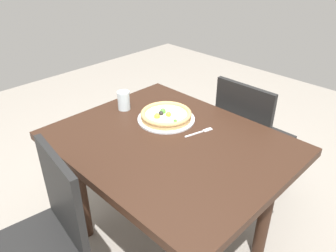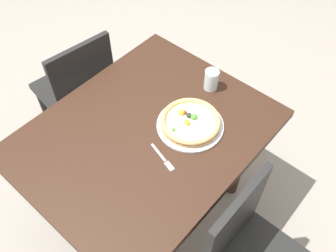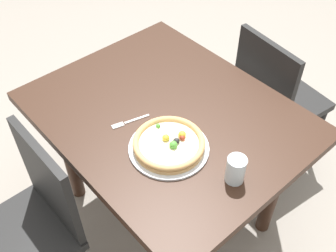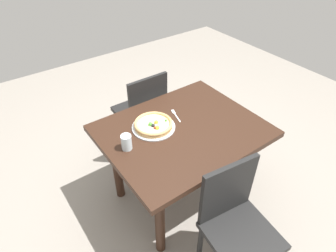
{
  "view_description": "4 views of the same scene",
  "coord_description": "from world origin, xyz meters",
  "px_view_note": "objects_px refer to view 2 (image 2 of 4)",
  "views": [
    {
      "loc": [
        0.96,
        -0.98,
        1.61
      ],
      "look_at": [
        -0.08,
        0.07,
        0.76
      ],
      "focal_mm": 35.15,
      "sensor_mm": 36.0,
      "label": 1
    },
    {
      "loc": [
        0.72,
        0.76,
        2.08
      ],
      "look_at": [
        -0.08,
        0.07,
        0.76
      ],
      "focal_mm": 39.37,
      "sensor_mm": 36.0,
      "label": 2
    },
    {
      "loc": [
        -0.93,
        0.82,
        1.91
      ],
      "look_at": [
        -0.08,
        0.07,
        0.76
      ],
      "focal_mm": 42.92,
      "sensor_mm": 36.0,
      "label": 3
    },
    {
      "loc": [
        -1.03,
        -1.25,
        2.05
      ],
      "look_at": [
        -0.08,
        0.07,
        0.76
      ],
      "focal_mm": 31.04,
      "sensor_mm": 36.0,
      "label": 4
    }
  ],
  "objects_px": {
    "plate": "(190,125)",
    "pizza": "(190,122)",
    "dining_table": "(147,145)",
    "fork": "(164,159)",
    "drinking_glass": "(211,80)",
    "chair_near": "(78,89)"
  },
  "relations": [
    {
      "from": "pizza",
      "to": "plate",
      "type": "bearing_deg",
      "value": 80.88
    },
    {
      "from": "chair_near",
      "to": "drinking_glass",
      "type": "relative_size",
      "value": 8.14
    },
    {
      "from": "dining_table",
      "to": "pizza",
      "type": "height_order",
      "value": "pizza"
    },
    {
      "from": "chair_near",
      "to": "pizza",
      "type": "distance_m",
      "value": 0.85
    },
    {
      "from": "plate",
      "to": "chair_near",
      "type": "bearing_deg",
      "value": -85.82
    },
    {
      "from": "chair_near",
      "to": "drinking_glass",
      "type": "distance_m",
      "value": 0.85
    },
    {
      "from": "dining_table",
      "to": "chair_near",
      "type": "height_order",
      "value": "chair_near"
    },
    {
      "from": "plate",
      "to": "fork",
      "type": "distance_m",
      "value": 0.22
    },
    {
      "from": "pizza",
      "to": "fork",
      "type": "distance_m",
      "value": 0.23
    },
    {
      "from": "pizza",
      "to": "drinking_glass",
      "type": "height_order",
      "value": "drinking_glass"
    },
    {
      "from": "drinking_glass",
      "to": "pizza",
      "type": "bearing_deg",
      "value": 16.84
    },
    {
      "from": "plate",
      "to": "pizza",
      "type": "height_order",
      "value": "pizza"
    },
    {
      "from": "chair_near",
      "to": "pizza",
      "type": "xyz_separation_m",
      "value": [
        -0.06,
        0.8,
        0.28
      ]
    },
    {
      "from": "dining_table",
      "to": "pizza",
      "type": "xyz_separation_m",
      "value": [
        -0.16,
        0.13,
        0.14
      ]
    },
    {
      "from": "fork",
      "to": "drinking_glass",
      "type": "distance_m",
      "value": 0.5
    },
    {
      "from": "pizza",
      "to": "fork",
      "type": "relative_size",
      "value": 1.7
    },
    {
      "from": "fork",
      "to": "drinking_glass",
      "type": "bearing_deg",
      "value": 117.95
    },
    {
      "from": "dining_table",
      "to": "plate",
      "type": "bearing_deg",
      "value": 140.31
    },
    {
      "from": "plate",
      "to": "pizza",
      "type": "relative_size",
      "value": 1.12
    },
    {
      "from": "pizza",
      "to": "chair_near",
      "type": "bearing_deg",
      "value": -85.8
    },
    {
      "from": "plate",
      "to": "drinking_glass",
      "type": "relative_size",
      "value": 2.89
    },
    {
      "from": "plate",
      "to": "drinking_glass",
      "type": "distance_m",
      "value": 0.28
    }
  ]
}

